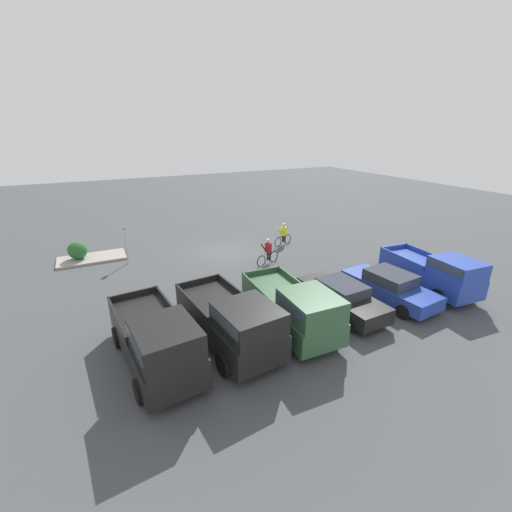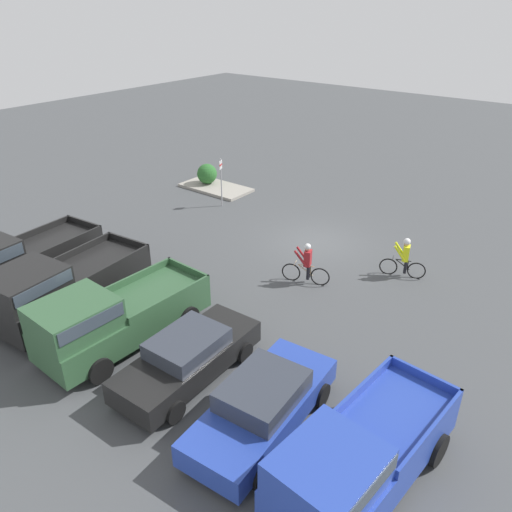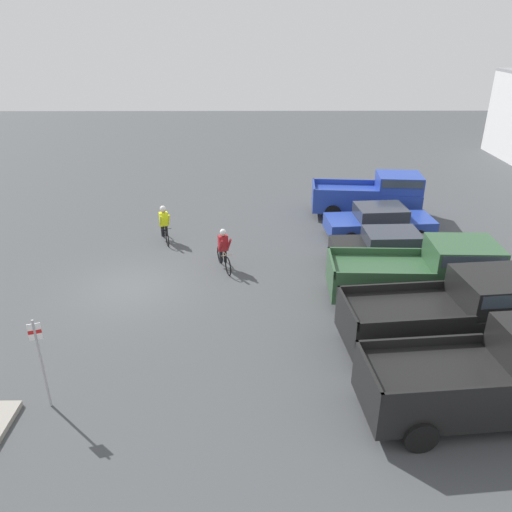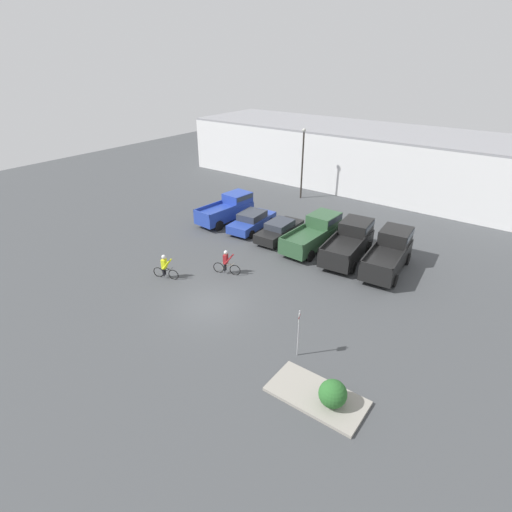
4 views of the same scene
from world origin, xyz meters
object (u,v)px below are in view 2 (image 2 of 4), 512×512
at_px(cyclist_0, 307,263).
at_px(fire_lane_sign, 221,178).
at_px(pickup_truck_1, 111,317).
at_px(cyclist_1, 405,257).
at_px(sedan_0, 263,404).
at_px(pickup_truck_2, 61,286).
at_px(pickup_truck_0, 357,459).
at_px(shrub, 207,174).
at_px(sedan_1, 188,357).
at_px(pickup_truck_3, 16,262).

xyz_separation_m(cyclist_0, fire_lane_sign, (7.78, -3.99, 0.70)).
xyz_separation_m(pickup_truck_1, cyclist_1, (-5.28, -9.78, -0.28)).
height_order(cyclist_0, fire_lane_sign, fire_lane_sign).
height_order(sedan_0, pickup_truck_2, pickup_truck_2).
xyz_separation_m(pickup_truck_0, shrub, (16.35, -12.98, -0.39)).
bearing_deg(fire_lane_sign, sedan_0, 135.15).
bearing_deg(cyclist_0, cyclist_1, -134.87).
bearing_deg(shrub, sedan_1, 130.97).
bearing_deg(cyclist_1, shrub, -13.14).
bearing_deg(pickup_truck_0, sedan_1, -5.80).
bearing_deg(fire_lane_sign, shrub, -33.91).
height_order(pickup_truck_0, pickup_truck_2, pickup_truck_2).
bearing_deg(cyclist_0, shrub, -29.01).
height_order(fire_lane_sign, shrub, fire_lane_sign).
distance_m(pickup_truck_0, pickup_truck_2, 11.12).
bearing_deg(sedan_1, cyclist_0, -87.68).
height_order(cyclist_0, shrub, cyclist_0).
xyz_separation_m(sedan_0, cyclist_0, (3.07, -6.80, 0.09)).
distance_m(sedan_0, shrub, 18.55).
height_order(pickup_truck_0, cyclist_0, pickup_truck_0).
relative_size(sedan_0, cyclist_1, 2.86).
distance_m(sedan_1, pickup_truck_3, 8.38).
bearing_deg(cyclist_0, fire_lane_sign, -27.17).
relative_size(pickup_truck_0, shrub, 4.65).
distance_m(cyclist_1, fire_lane_sign, 10.60).
distance_m(sedan_0, pickup_truck_2, 8.37).
relative_size(pickup_truck_0, cyclist_1, 3.15).
relative_size(pickup_truck_2, fire_lane_sign, 2.23).
xyz_separation_m(pickup_truck_3, shrub, (2.43, -12.81, -0.48)).
distance_m(cyclist_0, fire_lane_sign, 8.77).
height_order(pickup_truck_0, fire_lane_sign, fire_lane_sign).
distance_m(pickup_truck_2, cyclist_1, 12.59).
bearing_deg(pickup_truck_2, cyclist_0, -127.22).
bearing_deg(pickup_truck_2, sedan_0, -178.86).
relative_size(sedan_1, cyclist_0, 2.62).
xyz_separation_m(pickup_truck_3, cyclist_0, (-8.09, -6.97, -0.37)).
relative_size(cyclist_0, shrub, 1.56).
bearing_deg(pickup_truck_3, shrub, -79.27).
bearing_deg(pickup_truck_1, sedan_1, -170.84).
distance_m(pickup_truck_3, cyclist_0, 10.69).
xyz_separation_m(sedan_0, pickup_truck_3, (11.16, 0.18, 0.46)).
relative_size(pickup_truck_1, shrub, 4.87).
bearing_deg(sedan_1, cyclist_1, -104.78).
distance_m(pickup_truck_0, pickup_truck_1, 8.38).
bearing_deg(fire_lane_sign, pickup_truck_3, 88.37).
height_order(pickup_truck_0, shrub, pickup_truck_0).
bearing_deg(pickup_truck_1, pickup_truck_2, -1.65).
bearing_deg(fire_lane_sign, cyclist_1, 173.21).
xyz_separation_m(pickup_truck_1, cyclist_0, (-2.55, -7.04, -0.30)).
distance_m(pickup_truck_2, pickup_truck_3, 2.80).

